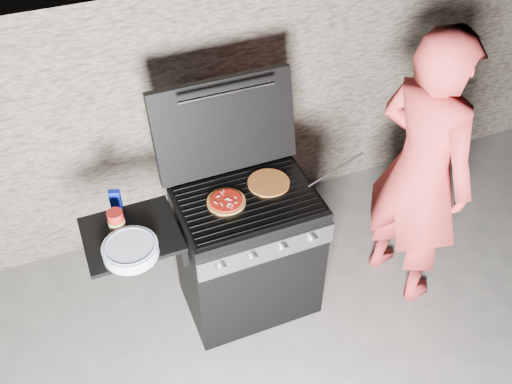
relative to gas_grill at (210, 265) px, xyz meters
name	(u,v)px	position (x,y,z in m)	size (l,w,h in m)	color
ground	(249,298)	(0.25, 0.00, -0.46)	(50.00, 50.00, 0.00)	#555250
stone_wall	(192,104)	(0.25, 1.05, 0.44)	(8.00, 0.35, 1.80)	gray
gas_grill	(210,265)	(0.00, 0.00, 0.00)	(1.34, 0.79, 0.91)	black
pizza_topped	(226,201)	(0.13, 0.02, 0.47)	(0.22, 0.22, 0.02)	gold
pizza_plain	(269,183)	(0.41, 0.08, 0.46)	(0.24, 0.24, 0.01)	orange
sauce_jar	(116,221)	(-0.48, 0.05, 0.51)	(0.08, 0.08, 0.13)	maroon
blue_carton	(115,200)	(-0.45, 0.21, 0.51)	(0.06, 0.03, 0.13)	#091AA8
plate_stack	(131,250)	(-0.45, -0.15, 0.48)	(0.28, 0.28, 0.07)	silver
person	(420,173)	(1.26, -0.19, 0.48)	(0.68, 0.45, 1.87)	#D73C39
tongs	(336,170)	(0.81, 0.00, 0.50)	(0.01, 0.01, 0.41)	black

